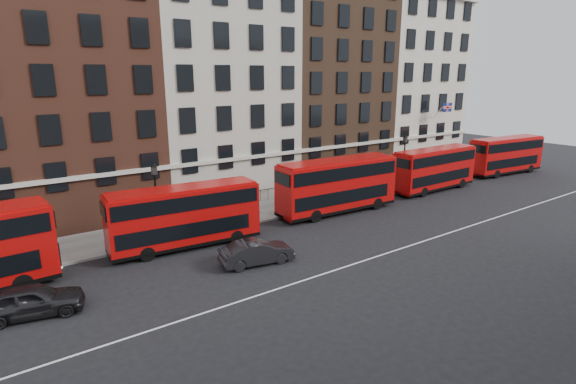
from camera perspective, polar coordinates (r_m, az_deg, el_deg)
ground at (r=29.74m, az=7.08°, el=-7.35°), size 120.00×120.00×0.00m
pavement at (r=37.62m, az=-3.78°, el=-2.38°), size 80.00×5.00×0.15m
kerb at (r=35.61m, az=-1.65°, el=-3.34°), size 80.00×0.30×0.16m
road_centre_line at (r=28.42m, az=9.83°, el=-8.52°), size 70.00×0.12×0.01m
building_terrace at (r=42.29m, az=-9.83°, el=13.33°), size 64.00×11.95×22.00m
bus_b at (r=30.04m, az=-13.05°, el=-2.92°), size 9.98×3.24×4.12m
bus_c at (r=36.88m, az=6.27°, el=0.96°), size 10.76×3.16×4.47m
bus_d at (r=46.15m, az=18.08°, el=2.90°), size 9.93×2.46×4.17m
bus_e at (r=57.03m, az=25.94°, el=4.30°), size 10.20×3.44×4.20m
car_rear at (r=24.92m, az=-29.84°, el=-11.86°), size 4.94×2.86×1.58m
car_front at (r=27.33m, az=-3.97°, el=-7.62°), size 4.70×2.33×1.48m
lamp_post_left at (r=31.30m, az=-16.38°, el=-0.77°), size 0.44×0.44×5.33m
lamp_post_right at (r=45.56m, az=14.52°, el=4.09°), size 0.44×0.44×5.33m
traffic_light at (r=53.43m, az=21.67°, el=4.35°), size 0.25×0.45×3.27m
iron_railings at (r=39.27m, az=-5.50°, el=-0.80°), size 6.60×0.06×1.00m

